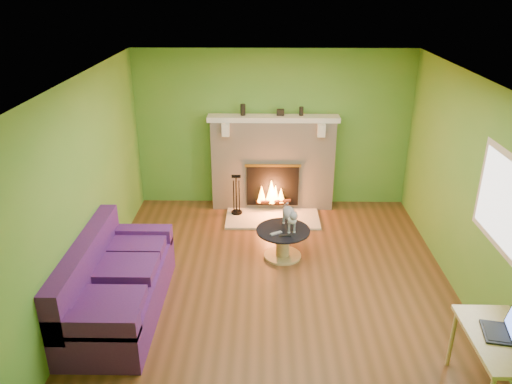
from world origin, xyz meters
TOP-DOWN VIEW (x-y plane):
  - floor at (0.00, 0.00)m, footprint 5.00×5.00m
  - ceiling at (0.00, 0.00)m, footprint 5.00×5.00m
  - wall_back at (0.00, 2.50)m, footprint 5.00×0.00m
  - wall_front at (0.00, -2.50)m, footprint 5.00×0.00m
  - wall_left at (-2.25, 0.00)m, footprint 0.00×5.00m
  - wall_right at (2.25, 0.00)m, footprint 0.00×5.00m
  - window_frame at (2.24, -0.90)m, footprint 0.00×1.20m
  - window_pane at (2.23, -0.90)m, footprint 0.00×1.06m
  - fireplace at (0.00, 2.32)m, footprint 2.10×0.46m
  - hearth at (0.00, 1.80)m, footprint 1.50×0.75m
  - mantel at (0.00, 2.30)m, footprint 2.10×0.28m
  - sofa at (-1.86, -0.65)m, footprint 0.92×2.03m
  - coffee_table at (0.12, 0.63)m, footprint 0.74×0.74m
  - desk at (1.95, -1.90)m, footprint 0.55×0.95m
  - cat at (0.20, 0.68)m, footprint 0.33×0.61m
  - remote_silver at (0.02, 0.51)m, footprint 0.17×0.13m
  - remote_black at (0.14, 0.45)m, footprint 0.16×0.05m
  - laptop at (1.93, -1.85)m, footprint 0.34×0.37m
  - fire_tools at (-0.59, 1.95)m, footprint 0.18×0.18m
  - mantel_vase_left at (-0.48, 2.33)m, footprint 0.08×0.08m
  - mantel_vase_right at (0.44, 2.33)m, footprint 0.07×0.07m
  - mantel_box at (0.11, 2.33)m, footprint 0.12×0.08m

SIDE VIEW (x-z plane):
  - floor at x=0.00m, z-range 0.00..0.00m
  - hearth at x=0.00m, z-range 0.00..0.03m
  - coffee_table at x=0.12m, z-range 0.03..0.45m
  - sofa at x=-1.86m, z-range -0.10..0.81m
  - fire_tools at x=-0.59m, z-range 0.03..0.71m
  - remote_black at x=0.14m, z-range 0.42..0.44m
  - remote_silver at x=0.02m, z-range 0.42..0.44m
  - cat at x=0.20m, z-range 0.42..0.78m
  - desk at x=1.95m, z-range 0.27..0.97m
  - fireplace at x=0.00m, z-range -0.02..1.56m
  - laptop at x=1.93m, z-range 0.70..0.94m
  - wall_back at x=0.00m, z-range -1.20..3.80m
  - wall_front at x=0.00m, z-range -1.20..3.80m
  - wall_left at x=-2.25m, z-range -1.20..3.80m
  - wall_right at x=2.25m, z-range -1.20..3.80m
  - mantel at x=0.00m, z-range 1.50..1.58m
  - window_frame at x=2.24m, z-range 0.95..2.15m
  - window_pane at x=2.23m, z-range 1.02..2.08m
  - mantel_box at x=0.11m, z-range 1.58..1.68m
  - mantel_vase_right at x=0.44m, z-range 1.58..1.72m
  - mantel_vase_left at x=-0.48m, z-range 1.58..1.76m
  - ceiling at x=0.00m, z-range 2.60..2.60m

